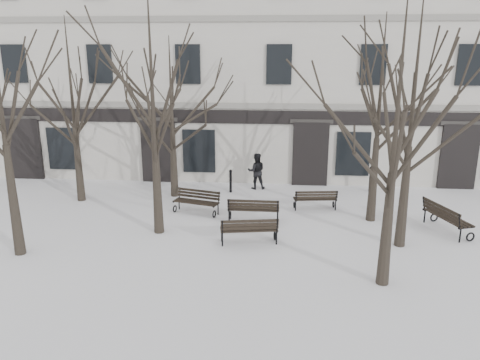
# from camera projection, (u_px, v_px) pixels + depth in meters

# --- Properties ---
(ground) EXTENTS (100.00, 100.00, 0.00)m
(ground) POSITION_uv_depth(u_px,v_px,m) (208.00, 255.00, 14.24)
(ground) COLOR white
(ground) RESTS_ON ground
(building) EXTENTS (40.40, 10.20, 11.40)m
(building) POSITION_uv_depth(u_px,v_px,m) (242.00, 59.00, 25.18)
(building) COLOR beige
(building) RESTS_ON ground
(tree_1) EXTENTS (5.61, 5.61, 8.01)m
(tree_1) POSITION_uv_depth(u_px,v_px,m) (152.00, 83.00, 14.65)
(tree_1) COLOR black
(tree_1) RESTS_ON ground
(tree_2) EXTENTS (5.09, 5.09, 7.27)m
(tree_2) POSITION_uv_depth(u_px,v_px,m) (397.00, 114.00, 11.28)
(tree_2) COLOR black
(tree_2) RESTS_ON ground
(tree_3) EXTENTS (5.35, 5.35, 7.65)m
(tree_3) POSITION_uv_depth(u_px,v_px,m) (414.00, 94.00, 13.63)
(tree_3) COLOR black
(tree_3) RESTS_ON ground
(tree_4) EXTENTS (5.09, 5.09, 7.28)m
(tree_4) POSITION_uv_depth(u_px,v_px,m) (71.00, 89.00, 18.16)
(tree_4) COLOR black
(tree_4) RESTS_ON ground
(tree_5) EXTENTS (4.59, 4.59, 6.56)m
(tree_5) POSITION_uv_depth(u_px,v_px,m) (171.00, 99.00, 18.87)
(tree_5) COLOR black
(tree_5) RESTS_ON ground
(tree_6) EXTENTS (5.06, 5.06, 7.22)m
(tree_6) POSITION_uv_depth(u_px,v_px,m) (380.00, 96.00, 15.91)
(tree_6) COLOR black
(tree_6) RESTS_ON ground
(bench_1) EXTENTS (1.85, 0.70, 0.93)m
(bench_1) POSITION_uv_depth(u_px,v_px,m) (253.00, 209.00, 16.81)
(bench_1) COLOR black
(bench_1) RESTS_ON ground
(bench_2) EXTENTS (1.90, 0.95, 0.92)m
(bench_2) POSITION_uv_depth(u_px,v_px,m) (249.00, 229.00, 14.91)
(bench_2) COLOR black
(bench_2) RESTS_ON ground
(bench_3) EXTENTS (1.84, 1.09, 0.88)m
(bench_3) POSITION_uv_depth(u_px,v_px,m) (197.00, 201.00, 17.76)
(bench_3) COLOR black
(bench_3) RESTS_ON ground
(bench_4) EXTENTS (1.71, 0.80, 0.83)m
(bench_4) POSITION_uv_depth(u_px,v_px,m) (315.00, 199.00, 18.12)
(bench_4) COLOR black
(bench_4) RESTS_ON ground
(bench_5) EXTENTS (1.31, 2.09, 1.00)m
(bench_5) POSITION_uv_depth(u_px,v_px,m) (446.00, 217.00, 15.91)
(bench_5) COLOR black
(bench_5) RESTS_ON ground
(bollard_a) EXTENTS (0.13, 0.13, 1.02)m
(bollard_a) POSITION_uv_depth(u_px,v_px,m) (231.00, 180.00, 20.31)
(bollard_a) COLOR black
(bollard_a) RESTS_ON ground
(bollard_b) EXTENTS (0.14, 0.14, 1.12)m
(bollard_b) POSITION_uv_depth(u_px,v_px,m) (371.00, 178.00, 20.46)
(bollard_b) COLOR black
(bollard_b) RESTS_ON ground
(pedestrian_b) EXTENTS (0.86, 0.71, 1.62)m
(pedestrian_b) POSITION_uv_depth(u_px,v_px,m) (256.00, 189.00, 21.00)
(pedestrian_b) COLOR black
(pedestrian_b) RESTS_ON ground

